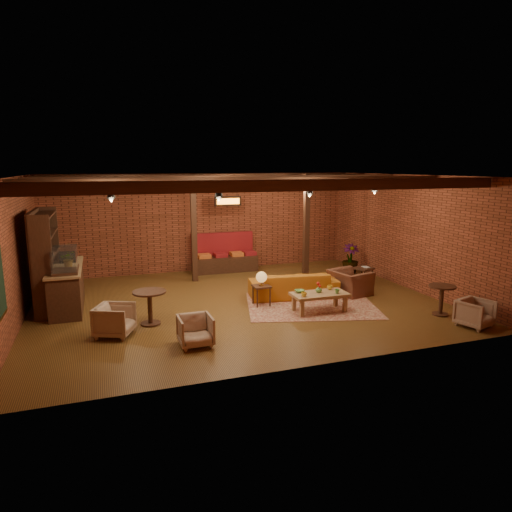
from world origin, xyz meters
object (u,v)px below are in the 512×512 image
object	(u,v)px
armchair_a	(115,319)
armchair_b	(195,329)
coffee_table	(319,295)
round_table_left	(150,302)
armchair_right	(350,278)
side_table_book	(363,269)
armchair_far	(475,312)
plant_tall	(352,230)
sofa	(293,285)
round_table_right	(442,295)
side_table_lamp	(261,280)

from	to	relation	value
armchair_a	armchair_b	bearing A→B (deg)	-102.98
coffee_table	round_table_left	world-z (taller)	round_table_left
round_table_left	armchair_right	bearing A→B (deg)	7.23
coffee_table	armchair_a	bearing A→B (deg)	-179.45
round_table_left	side_table_book	bearing A→B (deg)	12.52
coffee_table	armchair_far	size ratio (longest dim) A/B	2.04
coffee_table	armchair_a	xyz separation A→B (m)	(-4.68, -0.05, -0.05)
armchair_b	armchair_right	xyz separation A→B (m)	(4.70, 2.19, 0.12)
side_table_book	plant_tall	xyz separation A→B (m)	(0.47, 1.51, 0.93)
coffee_table	armchair_far	xyz separation A→B (m)	(2.74, -2.04, -0.08)
sofa	coffee_table	world-z (taller)	coffee_table
side_table_book	round_table_left	bearing A→B (deg)	-167.48
coffee_table	armchair_b	xyz separation A→B (m)	(-3.22, -1.11, -0.08)
round_table_right	side_table_book	bearing A→B (deg)	94.99
side_table_book	round_table_right	bearing A→B (deg)	-85.01
armchair_a	armchair_right	bearing A→B (deg)	-56.57
side_table_lamp	sofa	bearing A→B (deg)	22.11
armchair_a	round_table_right	distance (m)	7.35
side_table_lamp	round_table_right	world-z (taller)	side_table_lamp
round_table_left	armchair_right	size ratio (longest dim) A/B	0.75
sofa	plant_tall	size ratio (longest dim) A/B	0.81
armchair_far	round_table_right	bearing A→B (deg)	82.94
sofa	plant_tall	distance (m)	3.64
armchair_a	round_table_right	bearing A→B (deg)	-75.74
side_table_lamp	armchair_b	xyz separation A→B (m)	(-2.09, -2.02, -0.33)
armchair_right	side_table_lamp	bearing A→B (deg)	82.06
armchair_a	plant_tall	size ratio (longest dim) A/B	0.25
sofa	side_table_lamp	distance (m)	1.19
coffee_table	side_table_book	world-z (taller)	coffee_table
coffee_table	side_table_book	distance (m)	2.94
sofa	armchair_a	bearing A→B (deg)	25.11
side_table_lamp	armchair_a	bearing A→B (deg)	-164.82
armchair_far	round_table_left	bearing A→B (deg)	142.97
sofa	armchair_right	world-z (taller)	armchair_right
side_table_book	round_table_right	world-z (taller)	round_table_right
sofa	armchair_a	xyz separation A→B (m)	(-4.61, -1.39, 0.02)
sofa	round_table_right	size ratio (longest dim) A/B	3.23
side_table_lamp	round_table_right	bearing A→B (deg)	-29.22
side_table_book	side_table_lamp	bearing A→B (deg)	-165.82
armchair_b	side_table_lamp	bearing A→B (deg)	43.41
round_table_left	plant_tall	distance (m)	7.37
armchair_right	side_table_book	distance (m)	1.10
armchair_right	armchair_far	bearing A→B (deg)	-169.92
armchair_b	armchair_a	bearing A→B (deg)	143.33
round_table_left	round_table_right	world-z (taller)	round_table_left
sofa	round_table_right	bearing A→B (deg)	144.92
sofa	round_table_right	world-z (taller)	round_table_right
coffee_table	plant_tall	bearing A→B (deg)	49.67
coffee_table	side_table_lamp	distance (m)	1.48
coffee_table	side_table_book	bearing A→B (deg)	37.56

